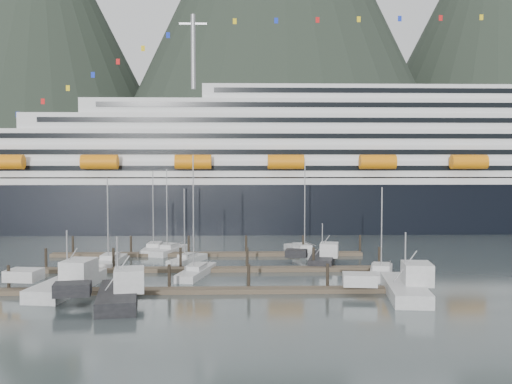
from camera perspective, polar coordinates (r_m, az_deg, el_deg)
ground at (r=77.64m, az=-1.55°, el=-7.94°), size 1600.00×1600.00×0.00m
mountains at (r=683.21m, az=2.96°, el=15.56°), size 870.00×440.00×420.00m
cruise_ship at (r=134.60m, az=11.32°, el=1.79°), size 210.00×30.40×50.30m
dock_near at (r=68.01m, az=-5.75°, el=-9.26°), size 48.18×2.28×3.20m
dock_mid at (r=80.73m, az=-5.08°, el=-7.31°), size 48.18×2.28×3.20m
dock_far at (r=93.53m, az=-4.59°, el=-5.88°), size 48.18×2.28×3.20m
sailboat_a at (r=87.14m, az=-13.72°, el=-6.54°), size 3.13×9.54×12.87m
sailboat_c at (r=87.34m, az=-6.55°, el=-6.47°), size 5.46×8.43×11.10m
sailboat_d at (r=77.64m, az=-5.72°, el=-7.63°), size 4.81×10.77×15.85m
sailboat_e at (r=98.23m, az=-9.62°, el=-5.42°), size 3.27×10.13×13.60m
sailboat_f at (r=96.27m, az=-8.20°, el=-5.58°), size 5.74×9.26×13.81m
sailboat_g at (r=95.49m, az=4.42°, el=-5.63°), size 5.19×10.86×14.92m
sailboat_h at (r=78.41m, az=11.84°, el=-7.59°), size 4.98×9.76×11.90m
trawler_a at (r=71.64m, az=-17.63°, el=-8.23°), size 10.37×14.25×7.62m
trawler_b at (r=64.00m, az=-13.16°, el=-9.51°), size 9.35×12.24×7.69m
trawler_d at (r=67.97m, az=13.87°, el=-8.78°), size 9.83×13.23×7.69m
trawler_e at (r=86.38m, az=6.25°, el=-6.27°), size 7.97×10.29×6.35m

